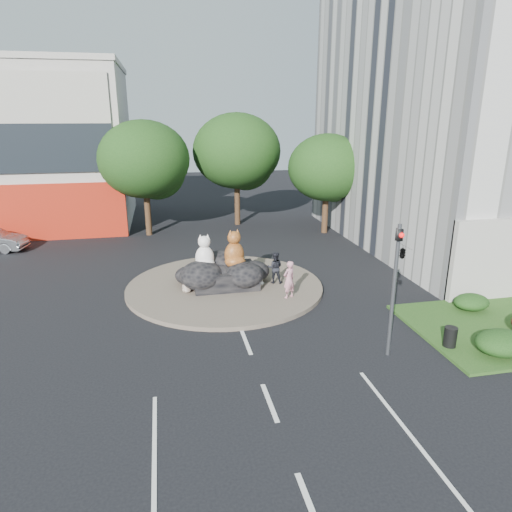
% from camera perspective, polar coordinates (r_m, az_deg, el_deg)
% --- Properties ---
extents(ground, '(120.00, 120.00, 0.00)m').
position_cam_1_polar(ground, '(14.90, 1.71, -17.84)').
color(ground, black).
rests_on(ground, ground).
extents(roundabout_island, '(10.00, 10.00, 0.20)m').
position_cam_1_polar(roundabout_island, '(23.60, -3.91, -3.79)').
color(roundabout_island, brown).
rests_on(roundabout_island, ground).
extents(rock_plinth, '(3.20, 2.60, 0.90)m').
position_cam_1_polar(rock_plinth, '(23.41, -3.93, -2.53)').
color(rock_plinth, black).
rests_on(rock_plinth, roundabout_island).
extents(tree_left, '(6.46, 6.46, 8.27)m').
position_cam_1_polar(tree_left, '(34.08, -13.67, 11.21)').
color(tree_left, '#382314').
rests_on(tree_left, ground).
extents(tree_mid, '(6.84, 6.84, 8.76)m').
position_cam_1_polar(tree_mid, '(36.52, -2.33, 12.54)').
color(tree_mid, '#382314').
rests_on(tree_mid, ground).
extents(tree_right, '(5.70, 5.70, 7.30)m').
position_cam_1_polar(tree_right, '(34.30, 8.93, 10.48)').
color(tree_right, '#382314').
rests_on(tree_right, ground).
extents(hedge_near_green, '(2.00, 1.60, 0.90)m').
position_cam_1_polar(hedge_near_green, '(19.24, 28.43, -9.53)').
color(hedge_near_green, '#163912').
rests_on(hedge_near_green, grass_verge).
extents(hedge_back_green, '(1.60, 1.28, 0.72)m').
position_cam_1_polar(hedge_back_green, '(22.84, 25.33, -5.22)').
color(hedge_back_green, '#163912').
rests_on(hedge_back_green, grass_verge).
extents(traffic_light, '(0.44, 1.24, 5.00)m').
position_cam_1_polar(traffic_light, '(16.72, 17.43, -0.75)').
color(traffic_light, '#595B60').
rests_on(traffic_light, ground).
extents(street_lamp, '(2.34, 0.22, 8.06)m').
position_cam_1_polar(street_lamp, '(25.62, 26.48, 6.46)').
color(street_lamp, '#595B60').
rests_on(street_lamp, ground).
extents(cat_white, '(1.14, 1.00, 1.81)m').
position_cam_1_polar(cat_white, '(22.93, -6.46, 0.54)').
color(cat_white, white).
rests_on(cat_white, rock_plinth).
extents(cat_tabby, '(1.42, 1.31, 1.98)m').
position_cam_1_polar(cat_tabby, '(23.10, -2.75, 0.97)').
color(cat_tabby, '#C85429').
rests_on(cat_tabby, rock_plinth).
extents(kitten_calico, '(0.60, 0.56, 0.83)m').
position_cam_1_polar(kitten_calico, '(22.64, -8.69, -3.49)').
color(kitten_calico, beige).
rests_on(kitten_calico, roundabout_island).
extents(kitten_white, '(0.59, 0.58, 0.75)m').
position_cam_1_polar(kitten_white, '(23.26, 0.40, -2.83)').
color(kitten_white, white).
rests_on(kitten_white, roundabout_island).
extents(pedestrian_pink, '(0.79, 0.70, 1.83)m').
position_cam_1_polar(pedestrian_pink, '(21.62, 4.14, -2.94)').
color(pedestrian_pink, '#C07C8B').
rests_on(pedestrian_pink, roundabout_island).
extents(pedestrian_dark, '(0.95, 0.83, 1.65)m').
position_cam_1_polar(pedestrian_dark, '(23.50, 2.39, -1.46)').
color(pedestrian_dark, black).
rests_on(pedestrian_dark, roundabout_island).
extents(litter_bin, '(0.63, 0.63, 0.77)m').
position_cam_1_polar(litter_bin, '(19.04, 23.11, -9.27)').
color(litter_bin, black).
rests_on(litter_bin, grass_verge).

